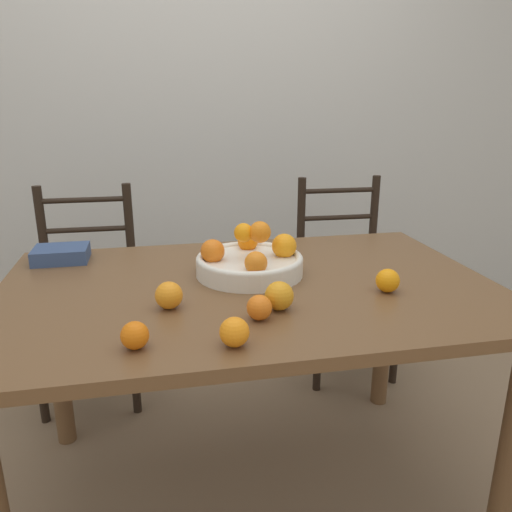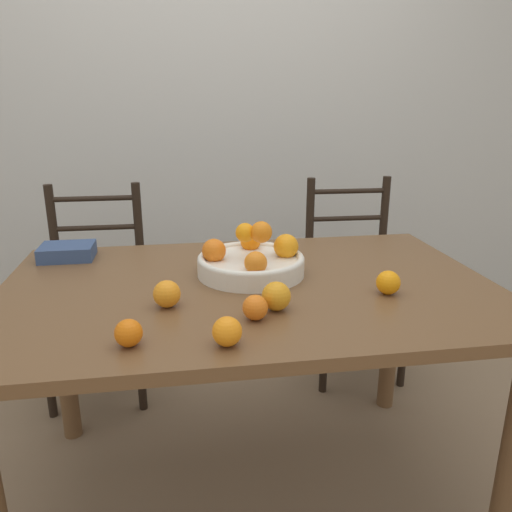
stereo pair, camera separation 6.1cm
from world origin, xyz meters
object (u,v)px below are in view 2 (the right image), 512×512
(book_stack, at_px, (67,252))
(chair_left, at_px, (97,295))
(orange_loose_1, at_px, (276,296))
(orange_loose_5, at_px, (129,333))
(orange_loose_3, at_px, (227,331))
(chair_right, at_px, (353,280))
(fruit_bowl, at_px, (251,260))
(orange_loose_4, at_px, (255,308))
(orange_loose_0, at_px, (167,294))
(orange_loose_2, at_px, (388,283))

(book_stack, bearing_deg, chair_left, 87.98)
(chair_left, relative_size, book_stack, 5.19)
(orange_loose_1, distance_m, orange_loose_5, 0.40)
(orange_loose_5, relative_size, book_stack, 0.35)
(orange_loose_3, height_order, chair_left, chair_left)
(chair_right, bearing_deg, fruit_bowl, -129.71)
(chair_left, bearing_deg, fruit_bowl, -47.51)
(orange_loose_1, xyz_separation_m, orange_loose_3, (-0.15, -0.18, -0.00))
(orange_loose_1, bearing_deg, chair_left, 122.81)
(chair_left, bearing_deg, orange_loose_4, -60.39)
(orange_loose_0, relative_size, orange_loose_3, 1.08)
(orange_loose_5, bearing_deg, fruit_bowl, 51.55)
(orange_loose_3, bearing_deg, orange_loose_1, 50.24)
(orange_loose_0, distance_m, orange_loose_3, 0.28)
(fruit_bowl, bearing_deg, orange_loose_1, -85.53)
(orange_loose_0, height_order, orange_loose_2, orange_loose_0)
(orange_loose_5, distance_m, chair_right, 1.50)
(fruit_bowl, xyz_separation_m, orange_loose_1, (0.02, -0.29, -0.01))
(fruit_bowl, height_order, orange_loose_2, fruit_bowl)
(orange_loose_4, bearing_deg, orange_loose_5, -162.65)
(orange_loose_4, bearing_deg, fruit_bowl, 82.97)
(fruit_bowl, height_order, orange_loose_3, fruit_bowl)
(orange_loose_1, height_order, book_stack, orange_loose_1)
(book_stack, bearing_deg, orange_loose_0, -54.35)
(orange_loose_4, distance_m, chair_left, 1.21)
(orange_loose_0, height_order, orange_loose_1, orange_loose_1)
(orange_loose_0, distance_m, orange_loose_1, 0.30)
(orange_loose_1, relative_size, book_stack, 0.43)
(orange_loose_3, bearing_deg, chair_left, 112.45)
(orange_loose_2, bearing_deg, chair_right, 75.37)
(orange_loose_2, relative_size, orange_loose_4, 1.06)
(orange_loose_2, bearing_deg, fruit_bowl, 147.65)
(orange_loose_3, bearing_deg, orange_loose_4, 56.55)
(orange_loose_5, height_order, book_stack, orange_loose_5)
(chair_right, relative_size, book_stack, 5.19)
(orange_loose_4, bearing_deg, chair_right, 57.80)
(fruit_bowl, distance_m, orange_loose_5, 0.56)
(orange_loose_3, xyz_separation_m, orange_loose_4, (0.08, 0.13, -0.00))
(orange_loose_0, xyz_separation_m, orange_loose_4, (0.22, -0.12, -0.00))
(orange_loose_0, relative_size, orange_loose_2, 1.07)
(fruit_bowl, bearing_deg, book_stack, 156.67)
(orange_loose_4, bearing_deg, book_stack, 133.31)
(book_stack, bearing_deg, orange_loose_3, -56.44)
(orange_loose_4, bearing_deg, orange_loose_1, 38.49)
(book_stack, bearing_deg, orange_loose_1, -41.09)
(orange_loose_4, xyz_separation_m, orange_loose_5, (-0.31, -0.10, -0.00))
(orange_loose_1, distance_m, orange_loose_3, 0.23)
(fruit_bowl, bearing_deg, orange_loose_3, -105.09)
(orange_loose_3, distance_m, book_stack, 0.89)
(fruit_bowl, xyz_separation_m, book_stack, (-0.62, 0.27, -0.02))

